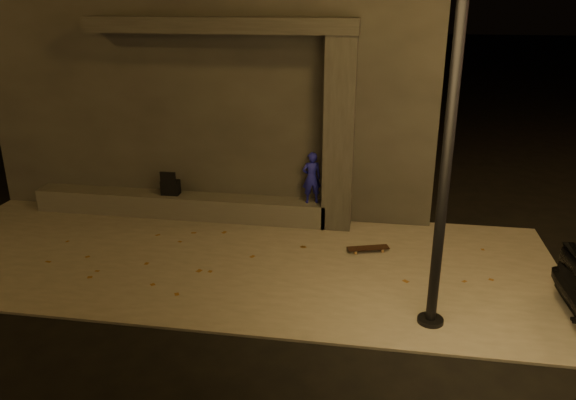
% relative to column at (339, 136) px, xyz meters
% --- Properties ---
extents(ground, '(120.00, 120.00, 0.00)m').
position_rel_column_xyz_m(ground, '(-1.70, -3.75, -1.84)').
color(ground, black).
rests_on(ground, ground).
extents(sidewalk, '(11.00, 4.40, 0.04)m').
position_rel_column_xyz_m(sidewalk, '(-1.70, -1.75, -1.82)').
color(sidewalk, slate).
rests_on(sidewalk, ground).
extents(building, '(9.00, 5.10, 5.22)m').
position_rel_column_xyz_m(building, '(-2.70, 2.74, 0.77)').
color(building, '#363331').
rests_on(building, ground).
extents(ledge, '(6.00, 0.55, 0.45)m').
position_rel_column_xyz_m(ledge, '(-3.20, 0.00, -1.58)').
color(ledge, '#585550').
rests_on(ledge, sidewalk).
extents(column, '(0.55, 0.55, 3.60)m').
position_rel_column_xyz_m(column, '(0.00, 0.00, 0.00)').
color(column, '#363331').
rests_on(column, sidewalk).
extents(canopy, '(5.00, 0.70, 0.28)m').
position_rel_column_xyz_m(canopy, '(-2.20, 0.05, 1.94)').
color(canopy, '#363331').
rests_on(canopy, column).
extents(skateboarder, '(0.43, 0.35, 1.01)m').
position_rel_column_xyz_m(skateboarder, '(-0.50, 0.00, -0.84)').
color(skateboarder, '#181AA1').
rests_on(skateboarder, ledge).
extents(backpack, '(0.36, 0.24, 0.50)m').
position_rel_column_xyz_m(backpack, '(-3.36, 0.00, -1.18)').
color(backpack, black).
rests_on(backpack, ledge).
extents(skateboard, '(0.76, 0.41, 0.08)m').
position_rel_column_xyz_m(skateboard, '(0.65, -1.10, -1.73)').
color(skateboard, black).
rests_on(skateboard, sidewalk).
extents(street_lamp_0, '(0.36, 0.36, 7.30)m').
position_rel_column_xyz_m(street_lamp_0, '(1.57, -3.23, 2.29)').
color(street_lamp_0, black).
rests_on(street_lamp_0, ground).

